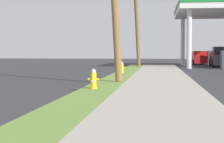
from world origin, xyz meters
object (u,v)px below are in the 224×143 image
at_px(fire_hydrant_third, 122,68).
at_px(car_red_by_near_pump, 199,58).
at_px(fire_hydrant_second, 93,80).
at_px(utility_pole_background, 137,20).
at_px(truck_black_at_forecourt, 222,58).

distance_m(fire_hydrant_third, car_red_by_near_pump, 22.01).
distance_m(fire_hydrant_second, car_red_by_near_pump, 32.52).
xyz_separation_m(utility_pole_background, truck_black_at_forecourt, (8.19, 3.33, -3.53)).
bearing_deg(car_red_by_near_pump, truck_black_at_forecourt, -78.53).
relative_size(fire_hydrant_second, car_red_by_near_pump, 0.16).
distance_m(utility_pole_background, car_red_by_near_pump, 13.01).
relative_size(fire_hydrant_second, utility_pole_background, 0.09).
height_order(fire_hydrant_third, utility_pole_background, utility_pole_background).
height_order(utility_pole_background, car_red_by_near_pump, utility_pole_background).
distance_m(fire_hydrant_second, fire_hydrant_third, 10.90).
distance_m(fire_hydrant_third, truck_black_at_forecourt, 16.13).
distance_m(fire_hydrant_second, utility_pole_background, 21.62).
distance_m(fire_hydrant_second, truck_black_at_forecourt, 26.02).
relative_size(fire_hydrant_third, truck_black_at_forecourt, 0.13).
bearing_deg(car_red_by_near_pump, fire_hydrant_second, -102.65).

